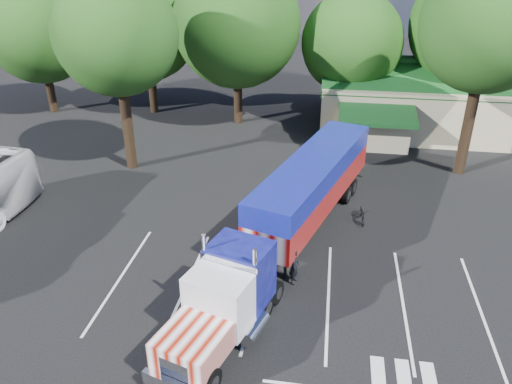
# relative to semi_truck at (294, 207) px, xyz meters

# --- Properties ---
(ground) EXTENTS (120.00, 120.00, 0.00)m
(ground) POSITION_rel_semi_truck_xyz_m (-1.30, 2.19, -2.31)
(ground) COLOR black
(ground) RESTS_ON ground
(event_hall) EXTENTS (24.20, 14.12, 5.55)m
(event_hall) POSITION_rel_semi_truck_xyz_m (12.44, 19.99, -0.10)
(event_hall) COLOR tan
(event_hall) RESTS_ON ground
(tree_row_a) EXTENTS (9.00, 9.00, 11.68)m
(tree_row_a) POSITION_rel_semi_truck_xyz_m (-23.30, 18.69, 4.85)
(tree_row_a) COLOR black
(tree_row_a) RESTS_ON ground
(tree_row_b) EXTENTS (8.40, 8.40, 11.35)m
(tree_row_b) POSITION_rel_semi_truck_xyz_m (-14.30, 19.99, 4.83)
(tree_row_b) COLOR black
(tree_row_b) RESTS_ON ground
(tree_row_c) EXTENTS (10.00, 10.00, 13.05)m
(tree_row_c) POSITION_rel_semi_truck_xyz_m (-6.30, 18.39, 5.73)
(tree_row_c) COLOR black
(tree_row_c) RESTS_ON ground
(tree_row_d) EXTENTS (8.00, 8.00, 10.60)m
(tree_row_d) POSITION_rel_semi_truck_xyz_m (2.70, 19.69, 4.28)
(tree_row_d) COLOR black
(tree_row_d) RESTS_ON ground
(tree_row_e) EXTENTS (9.60, 9.60, 12.90)m
(tree_row_e) POSITION_rel_semi_truck_xyz_m (11.70, 20.19, 5.78)
(tree_row_e) COLOR black
(tree_row_e) RESTS_ON ground
(tree_near_left) EXTENTS (7.60, 7.60, 12.65)m
(tree_near_left) POSITION_rel_semi_truck_xyz_m (-11.80, 8.19, 6.50)
(tree_near_left) COLOR black
(tree_near_left) RESTS_ON ground
(tree_near_right) EXTENTS (8.00, 8.00, 13.50)m
(tree_near_right) POSITION_rel_semi_truck_xyz_m (10.20, 10.69, 7.15)
(tree_near_right) COLOR black
(tree_near_right) RESTS_ON ground
(semi_truck) EXTENTS (8.13, 19.28, 4.08)m
(semi_truck) POSITION_rel_semi_truck_xyz_m (0.00, 0.00, 0.00)
(semi_truck) COLOR black
(semi_truck) RESTS_ON ground
(woman) EXTENTS (0.48, 0.68, 1.77)m
(woman) POSITION_rel_semi_truck_xyz_m (0.30, -2.95, -1.42)
(woman) COLOR black
(woman) RESTS_ON ground
(bicycle) EXTENTS (0.73, 1.79, 0.92)m
(bicycle) POSITION_rel_semi_truck_xyz_m (3.59, 3.19, -1.85)
(bicycle) COLOR black
(bicycle) RESTS_ON ground
(silver_sedan) EXTENTS (4.54, 1.72, 1.48)m
(silver_sedan) POSITION_rel_semi_truck_xyz_m (8.66, 16.19, -1.57)
(silver_sedan) COLOR #A6A9AE
(silver_sedan) RESTS_ON ground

